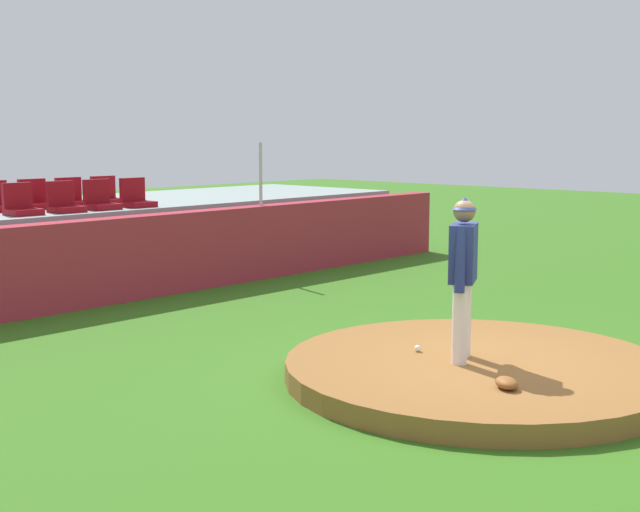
{
  "coord_description": "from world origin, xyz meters",
  "views": [
    {
      "loc": [
        -7.68,
        -4.8,
        2.6
      ],
      "look_at": [
        0.0,
        2.3,
        1.12
      ],
      "focal_mm": 48.25,
      "sensor_mm": 36.0,
      "label": 1
    }
  ],
  "objects": [
    {
      "name": "ground_plane",
      "position": [
        0.0,
        0.0,
        0.0
      ],
      "size": [
        60.0,
        60.0,
        0.0
      ],
      "primitive_type": "plane",
      "color": "#336B19"
    },
    {
      "name": "pitchers_mound",
      "position": [
        0.0,
        0.0,
        0.11
      ],
      "size": [
        4.12,
        4.12,
        0.22
      ],
      "primitive_type": "cylinder",
      "color": "brown",
      "rests_on": "ground_plane"
    },
    {
      "name": "pitcher",
      "position": [
        -0.11,
        0.14,
        1.23
      ],
      "size": [
        0.71,
        0.45,
        1.74
      ],
      "rotation": [
        0.0,
        0.0,
        0.47
      ],
      "color": "white",
      "rests_on": "pitchers_mound"
    },
    {
      "name": "baseball",
      "position": [
        -0.15,
        0.69,
        0.26
      ],
      "size": [
        0.07,
        0.07,
        0.07
      ],
      "primitive_type": "sphere",
      "color": "white",
      "rests_on": "pitchers_mound"
    },
    {
      "name": "fielding_glove",
      "position": [
        -0.71,
        -0.76,
        0.28
      ],
      "size": [
        0.35,
        0.36,
        0.11
      ],
      "primitive_type": "ellipsoid",
      "rotation": [
        0.0,
        0.0,
        0.88
      ],
      "color": "brown",
      "rests_on": "pitchers_mound"
    },
    {
      "name": "brick_barrier",
      "position": [
        0.0,
        6.56,
        0.66
      ],
      "size": [
        16.0,
        0.4,
        1.32
      ],
      "primitive_type": "cube",
      "color": "#A52A37",
      "rests_on": "ground_plane"
    },
    {
      "name": "fence_post_right",
      "position": [
        3.03,
        6.56,
        1.89
      ],
      "size": [
        0.06,
        0.06,
        1.14
      ],
      "primitive_type": "cylinder",
      "color": "silver",
      "rests_on": "brick_barrier"
    },
    {
      "name": "bleacher_platform",
      "position": [
        0.0,
        8.97,
        0.68
      ],
      "size": [
        14.94,
        3.76,
        1.36
      ],
      "primitive_type": "cube",
      "color": "gray",
      "rests_on": "ground_plane"
    },
    {
      "name": "stadium_chair_0",
      "position": [
        -1.07,
        7.64,
        1.52
      ],
      "size": [
        0.48,
        0.44,
        0.5
      ],
      "rotation": [
        0.0,
        0.0,
        3.14
      ],
      "color": "maroon",
      "rests_on": "bleacher_platform"
    },
    {
      "name": "stadium_chair_1",
      "position": [
        -0.35,
        7.59,
        1.52
      ],
      "size": [
        0.48,
        0.44,
        0.5
      ],
      "rotation": [
        0.0,
        0.0,
        3.14
      ],
      "color": "maroon",
      "rests_on": "bleacher_platform"
    },
    {
      "name": "stadium_chair_2",
      "position": [
        0.34,
        7.62,
        1.52
      ],
      "size": [
        0.48,
        0.44,
        0.5
      ],
      "rotation": [
        0.0,
        0.0,
        3.14
      ],
      "color": "maroon",
      "rests_on": "bleacher_platform"
    },
    {
      "name": "stadium_chair_3",
      "position": [
        1.04,
        7.59,
        1.52
      ],
      "size": [
        0.48,
        0.44,
        0.5
      ],
      "rotation": [
        0.0,
        0.0,
        3.14
      ],
      "color": "maroon",
      "rests_on": "bleacher_platform"
    },
    {
      "name": "stadium_chair_5",
      "position": [
        -0.33,
        8.53,
        1.52
      ],
      "size": [
        0.48,
        0.44,
        0.5
      ],
      "rotation": [
        0.0,
        0.0,
        3.14
      ],
      "color": "maroon",
      "rests_on": "bleacher_platform"
    },
    {
      "name": "stadium_chair_6",
      "position": [
        0.36,
        8.53,
        1.52
      ],
      "size": [
        0.48,
        0.44,
        0.5
      ],
      "rotation": [
        0.0,
        0.0,
        3.14
      ],
      "color": "maroon",
      "rests_on": "bleacher_platform"
    },
    {
      "name": "stadium_chair_7",
      "position": [
        1.06,
        8.52,
        1.52
      ],
      "size": [
        0.48,
        0.44,
        0.5
      ],
      "rotation": [
        0.0,
        0.0,
        3.14
      ],
      "color": "maroon",
      "rests_on": "bleacher_platform"
    }
  ]
}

